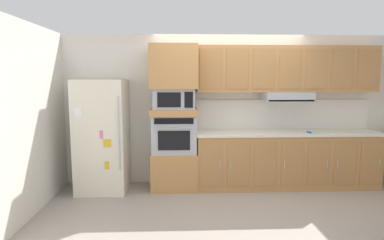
% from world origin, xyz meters
% --- Properties ---
extents(ground_plane, '(9.60, 9.60, 0.00)m').
position_xyz_m(ground_plane, '(0.00, 0.00, 0.00)').
color(ground_plane, '#9E9389').
extents(back_kitchen_wall, '(6.20, 0.12, 2.50)m').
position_xyz_m(back_kitchen_wall, '(0.00, 1.11, 1.25)').
color(back_kitchen_wall, silver).
rests_on(back_kitchen_wall, ground).
extents(side_panel_left, '(0.12, 7.10, 2.50)m').
position_xyz_m(side_panel_left, '(-2.80, 0.00, 1.25)').
color(side_panel_left, silver).
rests_on(side_panel_left, ground).
extents(refrigerator, '(0.76, 0.73, 1.76)m').
position_xyz_m(refrigerator, '(-2.05, 0.68, 0.88)').
color(refrigerator, silver).
rests_on(refrigerator, ground).
extents(oven_base_cabinet, '(0.74, 0.62, 0.60)m').
position_xyz_m(oven_base_cabinet, '(-0.91, 0.75, 0.30)').
color(oven_base_cabinet, '#B77F47').
rests_on(oven_base_cabinet, ground).
extents(built_in_oven, '(0.70, 0.62, 0.60)m').
position_xyz_m(built_in_oven, '(-0.91, 0.75, 0.90)').
color(built_in_oven, '#A8AAAF').
rests_on(built_in_oven, oven_base_cabinet).
extents(appliance_mid_shelf, '(0.74, 0.62, 0.10)m').
position_xyz_m(appliance_mid_shelf, '(-0.91, 0.75, 1.25)').
color(appliance_mid_shelf, '#B77F47').
rests_on(appliance_mid_shelf, built_in_oven).
extents(microwave, '(0.64, 0.54, 0.32)m').
position_xyz_m(microwave, '(-0.91, 0.75, 1.46)').
color(microwave, '#A8AAAF').
rests_on(microwave, appliance_mid_shelf).
extents(appliance_upper_cabinet, '(0.74, 0.62, 0.68)m').
position_xyz_m(appliance_upper_cabinet, '(-0.91, 0.75, 1.96)').
color(appliance_upper_cabinet, '#B77F47').
rests_on(appliance_upper_cabinet, microwave).
extents(lower_cabinet_run, '(2.94, 0.63, 0.88)m').
position_xyz_m(lower_cabinet_run, '(0.93, 0.75, 0.44)').
color(lower_cabinet_run, '#B77F47').
rests_on(lower_cabinet_run, ground).
extents(countertop_slab, '(2.98, 0.64, 0.04)m').
position_xyz_m(countertop_slab, '(0.93, 0.75, 0.90)').
color(countertop_slab, silver).
rests_on(countertop_slab, lower_cabinet_run).
extents(backsplash_panel, '(2.98, 0.02, 0.50)m').
position_xyz_m(backsplash_panel, '(0.93, 1.04, 1.17)').
color(backsplash_panel, silver).
rests_on(backsplash_panel, countertop_slab).
extents(upper_cabinet_with_hood, '(2.94, 0.48, 0.88)m').
position_xyz_m(upper_cabinet_with_hood, '(0.93, 0.87, 1.90)').
color(upper_cabinet_with_hood, '#B77F47').
rests_on(upper_cabinet_with_hood, backsplash_panel).
extents(screwdriver, '(0.15, 0.14, 0.03)m').
position_xyz_m(screwdriver, '(1.24, 0.59, 0.93)').
color(screwdriver, blue).
rests_on(screwdriver, countertop_slab).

